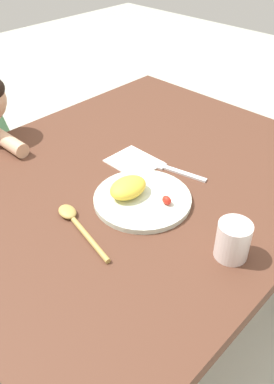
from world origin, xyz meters
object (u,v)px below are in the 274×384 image
Objects in this scene: drinking_cup at (233,240)px; fork at (174,170)px; spoon at (76,222)px; plate at (139,196)px.

fork is at bearing 60.66° from drinking_cup.
fork is 0.35m from drinking_cup.
spoon is 2.53× the size of drinking_cup.
drinking_cup is at bearing -89.91° from plate.
drinking_cup reaches higher than spoon.
drinking_cup is (-0.17, -0.30, 0.04)m from fork.
fork is 0.89× the size of spoon.
plate is 1.26× the size of fork.
spoon is (-0.34, 0.02, 0.00)m from fork.
drinking_cup reaches higher than fork.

